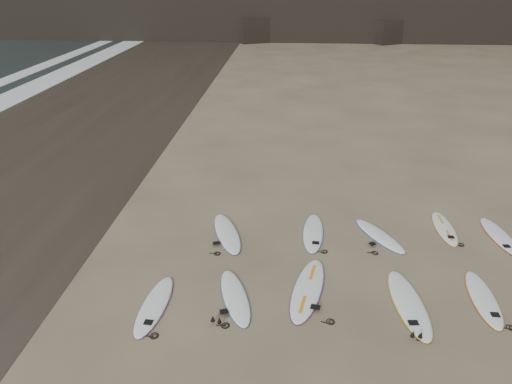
% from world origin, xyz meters
% --- Properties ---
extents(ground, '(240.00, 240.00, 0.00)m').
position_xyz_m(ground, '(0.00, 0.00, 0.00)').
color(ground, '#897559').
rests_on(ground, ground).
extents(wet_sand, '(12.00, 200.00, 0.01)m').
position_xyz_m(wet_sand, '(-13.00, 10.00, 0.00)').
color(wet_sand, '#383026').
rests_on(wet_sand, ground).
extents(surfboard_0, '(0.70, 2.38, 0.08)m').
position_xyz_m(surfboard_0, '(-4.64, -0.92, 0.04)').
color(surfboard_0, white).
rests_on(surfboard_0, ground).
extents(surfboard_1, '(1.21, 2.40, 0.08)m').
position_xyz_m(surfboard_1, '(-2.79, -0.47, 0.04)').
color(surfboard_1, white).
rests_on(surfboard_1, ground).
extents(surfboard_2, '(1.21, 2.86, 0.10)m').
position_xyz_m(surfboard_2, '(-1.04, -0.04, 0.05)').
color(surfboard_2, white).
rests_on(surfboard_2, ground).
extents(surfboard_3, '(0.88, 2.78, 0.10)m').
position_xyz_m(surfboard_3, '(1.32, -0.44, 0.05)').
color(surfboard_3, white).
rests_on(surfboard_3, ground).
extents(surfboard_4, '(0.67, 2.38, 0.08)m').
position_xyz_m(surfboard_4, '(3.14, -0.12, 0.04)').
color(surfboard_4, white).
rests_on(surfboard_4, ground).
extents(surfboard_5, '(1.36, 2.61, 0.09)m').
position_xyz_m(surfboard_5, '(-3.36, 2.65, 0.05)').
color(surfboard_5, white).
rests_on(surfboard_5, ground).
extents(surfboard_6, '(0.73, 2.44, 0.09)m').
position_xyz_m(surfboard_6, '(-0.80, 2.86, 0.04)').
color(surfboard_6, white).
rests_on(surfboard_6, ground).
extents(surfboard_7, '(1.52, 2.27, 0.08)m').
position_xyz_m(surfboard_7, '(1.14, 2.81, 0.04)').
color(surfboard_7, white).
rests_on(surfboard_7, ground).
extents(surfboard_8, '(0.56, 2.21, 0.08)m').
position_xyz_m(surfboard_8, '(3.19, 3.42, 0.04)').
color(surfboard_8, white).
rests_on(surfboard_8, ground).
extents(surfboard_9, '(0.75, 2.39, 0.08)m').
position_xyz_m(surfboard_9, '(4.67, 3.03, 0.04)').
color(surfboard_9, white).
rests_on(surfboard_9, ground).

